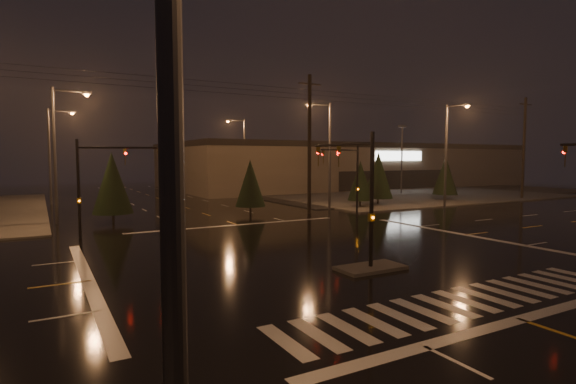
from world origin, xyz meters
name	(u,v)px	position (x,y,z in m)	size (l,w,h in m)	color
ground	(320,253)	(0.00, 0.00, 0.00)	(140.00, 140.00, 0.00)	black
sidewalk_ne	(381,192)	(30.00, 30.00, 0.06)	(36.00, 36.00, 0.12)	#44423D
median_island	(371,268)	(0.00, -4.00, 0.07)	(3.00, 1.60, 0.15)	#44423D
crosswalk	(465,301)	(0.00, -9.00, 0.01)	(15.00, 2.60, 0.01)	beige
stop_bar_near	(520,319)	(0.00, -11.00, 0.01)	(16.00, 0.50, 0.01)	beige
stop_bar_far	(238,225)	(0.00, 11.00, 0.01)	(16.00, 0.50, 0.01)	beige
parking_lot	(417,192)	(35.00, 28.00, 0.04)	(50.00, 24.00, 0.08)	black
retail_building	(343,164)	(35.00, 45.99, 3.84)	(60.20, 28.30, 7.20)	#6E614E
signal_mast_median	(358,183)	(0.00, -3.07, 3.75)	(0.25, 4.59, 6.00)	black
signal_mast_ne	(350,171)	(9.50, 10.14, 3.79)	(4.84, 1.86, 6.00)	black
signal_mast_nw	(97,176)	(-9.50, 10.14, 3.79)	(4.84, 1.86, 6.00)	black
streetlight_0	(203,59)	(-11.18, -15.00, 5.80)	(2.77, 0.32, 10.00)	#38383A
streetlight_1	(59,145)	(-11.18, 18.00, 5.80)	(2.77, 0.32, 10.00)	#38383A
streetlight_2	(53,149)	(-11.18, 34.00, 5.80)	(2.77, 0.32, 10.00)	#38383A
streetlight_3	(327,148)	(11.18, 16.00, 5.80)	(2.77, 0.32, 10.00)	#38383A
streetlight_4	(242,151)	(11.18, 36.00, 5.80)	(2.77, 0.32, 10.00)	#38383A
streetlight_6	(449,148)	(22.00, 11.18, 5.80)	(0.32, 2.77, 10.00)	#38383A
utility_pole_1	(309,143)	(8.00, 14.00, 6.13)	(2.20, 0.32, 12.00)	black
utility_pole_2	(524,147)	(38.00, 14.00, 6.13)	(2.20, 0.32, 12.00)	black
conifer_0	(360,181)	(15.17, 16.01, 2.64)	(2.49, 2.49, 4.58)	black
conifer_1	(378,175)	(18.29, 17.00, 3.08)	(3.05, 3.05, 5.46)	black
conifer_2	(445,175)	(28.22, 17.02, 2.90)	(2.82, 2.82, 5.11)	black
conifer_3	(112,183)	(-7.76, 16.66, 3.01)	(2.96, 2.96, 5.32)	black
conifer_4	(250,183)	(3.38, 16.22, 2.72)	(2.59, 2.59, 4.75)	black
car_parked	(371,192)	(23.76, 24.67, 0.64)	(1.52, 3.78, 1.29)	black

